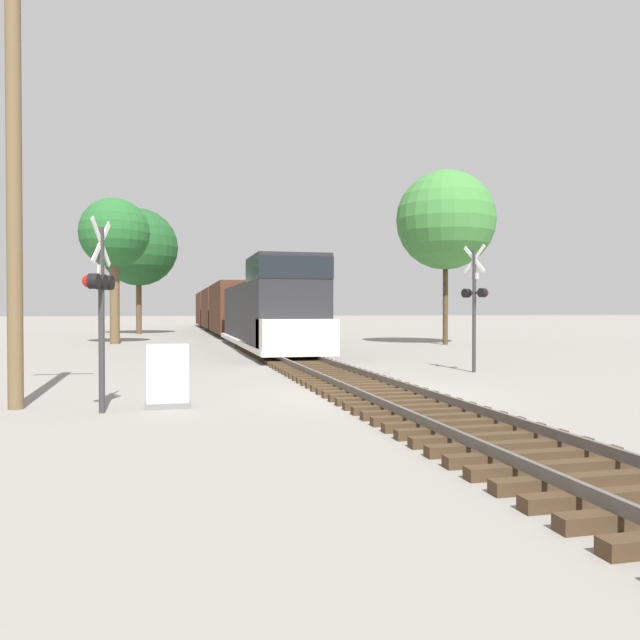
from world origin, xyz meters
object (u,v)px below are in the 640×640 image
crossing_signal_far (475,298)px  utility_pole (14,170)px  tree_far_right (446,220)px  tree_mid_background (114,234)px  relay_cabinet (168,377)px  tree_deep_background (139,247)px  freight_train (227,310)px  crossing_signal_near (100,292)px

crossing_signal_far → utility_pole: size_ratio=0.43×
tree_far_right → tree_mid_background: (-19.00, 5.30, -0.74)m
relay_cabinet → tree_mid_background: size_ratio=0.15×
relay_cabinet → tree_far_right: (15.86, 20.53, 6.66)m
tree_far_right → tree_mid_background: 19.74m
relay_cabinet → tree_deep_background: (-2.46, 41.61, 6.70)m
tree_mid_background → tree_deep_background: bearing=87.5°
relay_cabinet → utility_pole: (-3.05, 0.54, 4.26)m
crossing_signal_far → relay_cabinet: size_ratio=3.14×
crossing_signal_far → tree_deep_background: tree_deep_background is taller
freight_train → crossing_signal_near: 40.14m
freight_train → utility_pole: (-7.83, -38.75, 2.87)m
crossing_signal_near → relay_cabinet: (1.30, 0.37, -1.75)m
tree_mid_background → freight_train: bearing=59.5°
relay_cabinet → crossing_signal_far: bearing=28.2°
utility_pole → tree_deep_background: (0.59, 41.07, 2.44)m
crossing_signal_near → utility_pole: bearing=-101.6°
utility_pole → relay_cabinet: bearing=-10.1°
crossing_signal_near → tree_deep_background: bearing=-162.4°
crossing_signal_near → tree_mid_background: size_ratio=0.44×
crossing_signal_far → crossing_signal_near: bearing=97.2°
freight_train → tree_deep_background: bearing=162.3°
crossing_signal_far → tree_far_right: tree_far_right is taller
utility_pole → tree_far_right: 27.62m
crossing_signal_near → tree_far_right: (17.16, 20.91, 4.91)m
freight_train → relay_cabinet: 39.61m
crossing_signal_near → relay_cabinet: 2.21m
crossing_signal_near → utility_pole: (-1.75, 0.92, 2.51)m
relay_cabinet → utility_pole: size_ratio=0.14×
freight_train → utility_pole: utility_pole is taller
crossing_signal_near → crossing_signal_far: size_ratio=0.92×
freight_train → crossing_signal_far: freight_train is taller
relay_cabinet → tree_deep_background: size_ratio=0.12×
relay_cabinet → utility_pole: bearing=169.9°
freight_train → tree_mid_background: size_ratio=6.89×
relay_cabinet → freight_train: bearing=83.1°
freight_train → crossing_signal_near: size_ratio=15.64×
utility_pole → crossing_signal_near: bearing=-27.7°
tree_far_right → tree_mid_background: tree_far_right is taller
utility_pole → tree_mid_background: 25.34m
crossing_signal_near → tree_mid_background: bearing=-160.0°
relay_cabinet → tree_deep_background: tree_deep_background is taller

